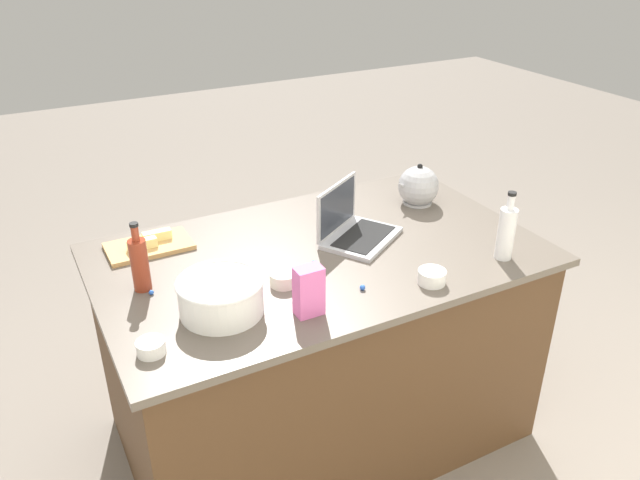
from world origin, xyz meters
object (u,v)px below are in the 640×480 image
(mixing_bowl_large, at_px, (221,295))
(ramekin_wide, at_px, (432,277))
(bottle_vinegar, at_px, (506,232))
(kettle, at_px, (418,187))
(butter_stick_left, at_px, (157,235))
(bottle_soy, at_px, (140,263))
(ramekin_small, at_px, (151,347))
(laptop, at_px, (353,228))
(candy_bag, at_px, (309,291))
(cutting_board, at_px, (149,246))
(ramekin_medium, at_px, (283,279))
(butter_stick_right, at_px, (142,244))

(mixing_bowl_large, bearing_deg, ramekin_wide, 166.37)
(bottle_vinegar, relative_size, kettle, 1.26)
(butter_stick_left, bearing_deg, bottle_soy, 66.42)
(butter_stick_left, relative_size, ramekin_small, 1.28)
(bottle_soy, distance_m, ramekin_wide, 1.01)
(laptop, height_order, ramekin_wide, laptop)
(laptop, xyz_separation_m, ramekin_small, (0.90, 0.36, -0.03))
(mixing_bowl_large, distance_m, candy_bag, 0.28)
(mixing_bowl_large, xyz_separation_m, bottle_soy, (0.19, -0.26, 0.04))
(bottle_soy, xyz_separation_m, candy_bag, (-0.44, 0.40, -0.02))
(cutting_board, relative_size, ramekin_small, 3.73)
(laptop, distance_m, ramekin_medium, 0.44)
(cutting_board, bearing_deg, ramekin_wide, 138.34)
(bottle_vinegar, height_order, butter_stick_right, bottle_vinegar)
(mixing_bowl_large, relative_size, bottle_soy, 1.12)
(ramekin_medium, bearing_deg, bottle_soy, -24.74)
(mixing_bowl_large, height_order, bottle_soy, bottle_soy)
(ramekin_small, relative_size, ramekin_medium, 0.90)
(kettle, xyz_separation_m, butter_stick_right, (1.20, -0.12, -0.04))
(kettle, bearing_deg, bottle_vinegar, 89.00)
(butter_stick_left, bearing_deg, mixing_bowl_large, 95.74)
(ramekin_wide, bearing_deg, bottle_vinegar, -176.40)
(butter_stick_right, height_order, candy_bag, candy_bag)
(kettle, bearing_deg, cutting_board, -6.73)
(ramekin_small, bearing_deg, ramekin_wide, 176.08)
(bottle_vinegar, height_order, cutting_board, bottle_vinegar)
(butter_stick_right, distance_m, candy_bag, 0.76)
(kettle, bearing_deg, butter_stick_right, -5.51)
(laptop, height_order, ramekin_small, laptop)
(butter_stick_right, distance_m, ramekin_wide, 1.09)
(ramekin_wide, bearing_deg, butter_stick_right, -39.79)
(mixing_bowl_large, relative_size, ramekin_medium, 2.96)
(ramekin_wide, bearing_deg, candy_bag, -4.13)
(butter_stick_right, xyz_separation_m, ramekin_medium, (-0.37, 0.46, -0.01))
(butter_stick_right, bearing_deg, butter_stick_left, -146.68)
(butter_stick_right, xyz_separation_m, candy_bag, (-0.37, 0.66, 0.05))
(ramekin_small, relative_size, ramekin_wide, 0.87)
(bottle_vinegar, bearing_deg, kettle, -91.00)
(ramekin_small, height_order, ramekin_wide, ramekin_wide)
(butter_stick_left, xyz_separation_m, candy_bag, (-0.30, 0.71, 0.05))
(mixing_bowl_large, xyz_separation_m, kettle, (-1.07, -0.41, 0.01))
(bottle_soy, height_order, butter_stick_right, bottle_soy)
(ramekin_wide, relative_size, candy_bag, 0.58)
(butter_stick_left, bearing_deg, ramekin_small, 73.40)
(cutting_board, height_order, ramekin_medium, ramekin_medium)
(bottle_vinegar, xyz_separation_m, ramekin_wide, (0.35, 0.02, -0.08))
(laptop, height_order, butter_stick_right, laptop)
(butter_stick_right, bearing_deg, ramekin_wide, 140.21)
(ramekin_small, height_order, candy_bag, candy_bag)
(laptop, distance_m, butter_stick_left, 0.77)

